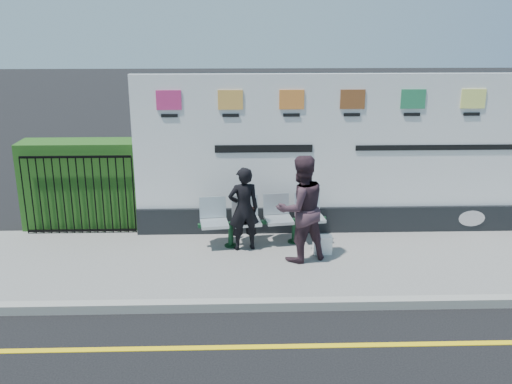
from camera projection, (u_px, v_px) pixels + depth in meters
ground at (360, 345)px, 7.43m from camera, size 80.00×80.00×0.00m
pavement at (330, 262)px, 9.80m from camera, size 14.00×3.00×0.12m
kerb at (346, 304)px, 8.37m from camera, size 14.00×0.18×0.14m
yellow_line at (360, 345)px, 7.43m from camera, size 14.00×0.10×0.01m
billboard at (348, 165)px, 10.70m from camera, size 8.00×0.30×3.00m
hedge at (85, 184)px, 11.11m from camera, size 2.35×0.70×1.70m
railing at (79, 195)px, 10.71m from camera, size 2.05×0.06×1.54m
bench at (263, 232)px, 10.34m from camera, size 2.29×0.87×0.48m
woman_left at (244, 209)px, 9.98m from camera, size 0.61×0.47×1.51m
woman_right at (301, 209)px, 9.50m from camera, size 1.09×0.98×1.83m
handbag_brown at (247, 214)px, 10.19m from camera, size 0.31×0.15×0.23m
carrier_bag_white at (322, 245)px, 9.96m from camera, size 0.32×0.19×0.32m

